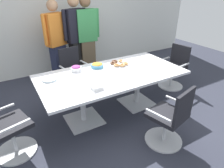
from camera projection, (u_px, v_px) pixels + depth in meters
ground_plane at (112, 111)px, 3.60m from camera, size 10.00×10.00×0.01m
back_wall at (63, 14)px, 4.80m from camera, size 8.00×0.10×2.80m
conference_table at (112, 80)px, 3.31m from camera, size 2.40×1.20×0.75m
office_chair_0 at (74, 73)px, 4.12m from camera, size 0.62×0.62×0.91m
office_chair_1 at (6, 130)px, 2.51m from camera, size 0.67×0.67×0.91m
office_chair_2 at (170, 120)px, 2.70m from camera, size 0.66×0.66×0.91m
office_chair_3 at (174, 69)px, 4.30m from camera, size 0.62×0.62×0.91m
person_standing_0 at (57, 41)px, 4.31m from camera, size 0.59×0.38×1.79m
person_standing_1 at (76, 37)px, 4.46m from camera, size 0.61×0.33×1.86m
person_standing_2 at (87, 37)px, 4.53m from camera, size 0.61×0.26×1.85m
snack_bowl_candy_mix at (76, 68)px, 3.32m from camera, size 0.18×0.18×0.10m
snack_bowl_chips_orange at (97, 65)px, 3.46m from camera, size 0.22×0.22×0.08m
donut_platter at (120, 63)px, 3.60m from camera, size 0.33×0.33×0.04m
plate_stack at (49, 79)px, 3.02m from camera, size 0.22×0.22×0.03m
napkin_pile at (97, 87)px, 2.76m from camera, size 0.15×0.15×0.05m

